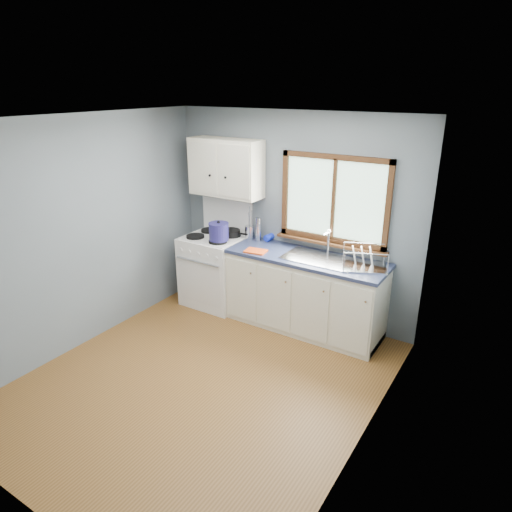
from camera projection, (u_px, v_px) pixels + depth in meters
The scene contains 19 objects.
floor at pixel (204, 381), 4.55m from camera, with size 3.20×3.60×0.02m, color brown.
ceiling at pixel (191, 118), 3.65m from camera, with size 3.20×3.60×0.02m, color white.
wall_back at pixel (293, 217), 5.53m from camera, with size 3.20×0.02×2.50m, color slate.
wall_front at pixel (2, 361), 2.67m from camera, with size 3.20×0.02×2.50m, color slate.
wall_left at pixel (81, 234), 4.90m from camera, with size 0.02×3.60×2.50m, color slate.
wall_right at pixel (372, 308), 3.30m from camera, with size 0.02×3.60×2.50m, color slate.
gas_range at pixel (215, 268), 6.01m from camera, with size 0.76×0.69×1.36m.
base_cabinets at pixel (304, 296), 5.40m from camera, with size 1.85×0.60×0.88m.
countertop at pixel (306, 258), 5.22m from camera, with size 1.89×0.64×0.04m, color #1F2845.
sink at pixel (320, 264), 5.15m from camera, with size 0.84×0.46×0.44m.
window at pixel (333, 206), 5.15m from camera, with size 1.36×0.10×1.03m.
upper_cabinets at pixel (226, 168), 5.61m from camera, with size 0.95×0.35×0.70m.
skillet at pixel (230, 232), 5.86m from camera, with size 0.39×0.28×0.05m.
stockpot at pixel (219, 231), 5.60m from camera, with size 0.32×0.32×0.25m.
utensil_crock at pixel (250, 232), 5.79m from camera, with size 0.16×0.16×0.41m.
thermos at pixel (258, 229), 5.67m from camera, with size 0.07×0.07×0.30m, color silver.
soap_bottle at pixel (266, 233), 5.63m from camera, with size 0.09×0.09×0.23m, color #1429C7.
dish_towel at pixel (256, 251), 5.35m from camera, with size 0.25×0.18×0.02m, color #EE4E17.
dish_rack at pixel (364, 262), 4.87m from camera, with size 0.57×0.51×0.24m.
Camera 1 is at (2.48, -2.94, 2.78)m, focal length 32.00 mm.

